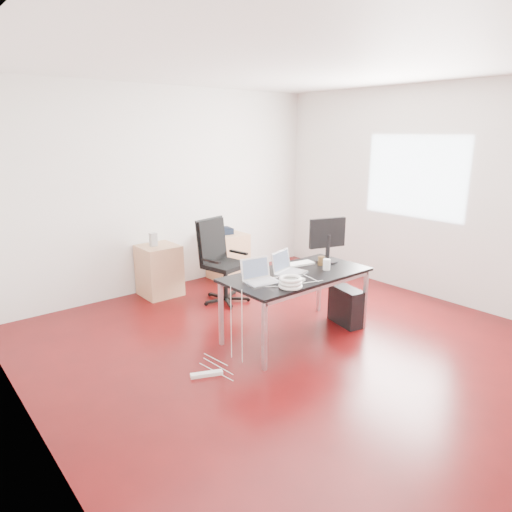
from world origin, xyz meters
TOP-DOWN VIEW (x-y plane):
  - room_shell at (0.04, 0.00)m, footprint 5.00×5.00m
  - desk at (0.17, 0.07)m, footprint 1.60×0.80m
  - office_chair at (0.19, 1.52)m, footprint 0.57×0.59m
  - filing_cabinet_left at (-0.34, 2.23)m, footprint 0.50×0.50m
  - filing_cabinet_right at (0.83, 2.23)m, footprint 0.50×0.50m
  - pc_tower at (0.87, -0.06)m, footprint 0.29×0.48m
  - wastebasket at (-0.32, 2.25)m, footprint 0.31×0.31m
  - power_strip at (-1.06, -0.02)m, footprint 0.30×0.17m
  - laptop_left at (-0.32, 0.10)m, footprint 0.36×0.30m
  - laptop_right at (0.10, 0.14)m, footprint 0.39×0.33m
  - monitor at (0.77, 0.19)m, footprint 0.45×0.26m
  - keyboard at (0.37, 0.29)m, footprint 0.46×0.22m
  - cup_white at (0.51, -0.04)m, footprint 0.10×0.10m
  - cup_brown at (0.60, 0.12)m, footprint 0.09×0.09m
  - cable_coil at (-0.20, -0.22)m, footprint 0.24×0.24m
  - power_adapter at (0.02, -0.14)m, footprint 0.08×0.08m
  - speaker at (-0.39, 2.25)m, footprint 0.09×0.08m
  - navy_garment at (0.75, 2.28)m, footprint 0.34×0.29m

SIDE VIEW (x-z plane):
  - power_strip at x=-1.06m, z-range 0.00..0.04m
  - wastebasket at x=-0.32m, z-range 0.00..0.28m
  - pc_tower at x=0.87m, z-range 0.00..0.44m
  - filing_cabinet_left at x=-0.34m, z-range 0.00..0.70m
  - filing_cabinet_right at x=0.83m, z-range 0.00..0.70m
  - office_chair at x=0.19m, z-range 0.06..1.15m
  - desk at x=0.17m, z-range 0.31..1.04m
  - keyboard at x=0.37m, z-range 0.73..0.75m
  - power_adapter at x=0.02m, z-range 0.73..0.76m
  - navy_garment at x=0.75m, z-range 0.70..0.79m
  - cup_brown at x=0.60m, z-range 0.73..0.83m
  - cable_coil at x=-0.20m, z-range 0.73..0.84m
  - laptop_left at x=-0.32m, z-range 0.67..0.90m
  - laptop_right at x=0.10m, z-range 0.67..0.90m
  - speaker at x=-0.39m, z-range 0.70..0.88m
  - cup_white at x=0.51m, z-range 0.73..0.85m
  - monitor at x=0.77m, z-range 0.76..1.27m
  - room_shell at x=0.04m, z-range -1.10..3.90m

